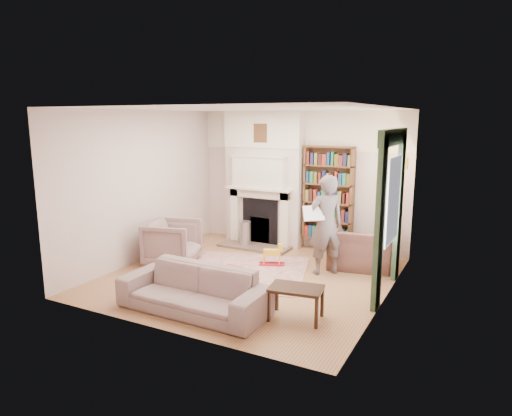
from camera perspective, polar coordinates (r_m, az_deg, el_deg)
The scene contains 25 objects.
floor at distance 7.84m, azimuth -0.85°, elevation -8.59°, with size 4.50×4.50×0.00m, color brown.
ceiling at distance 7.38m, azimuth -0.92°, elevation 12.33°, with size 4.50×4.50×0.00m, color white.
wall_back at distance 9.50m, azimuth 5.60°, elevation 3.56°, with size 4.50×4.50×0.00m, color beige.
wall_front at distance 5.64m, azimuth -11.83°, elevation -1.89°, with size 4.50×4.50×0.00m, color beige.
wall_left at distance 8.76m, azimuth -13.95°, elevation 2.64°, with size 4.50×4.50×0.00m, color beige.
wall_right at distance 6.72m, azimuth 16.23°, elevation 0.00°, with size 4.50×4.50×0.00m, color beige.
fireplace at distance 9.62m, azimuth 0.99°, elevation 3.63°, with size 1.70×0.58×2.80m.
bookcase at distance 9.19m, azimuth 9.03°, elevation 1.80°, with size 1.00×0.24×1.85m, color brown.
window at distance 7.10m, azimuth 16.78°, elevation 0.96°, with size 0.02×0.90×1.30m, color silver.
curtain_left at distance 6.49m, azimuth 15.17°, elevation -2.15°, with size 0.07×0.32×2.40m, color #2A422A.
curtain_right at distance 7.83m, azimuth 17.41°, elevation -0.02°, with size 0.07×0.32×2.40m, color #2A422A.
pelmet at distance 7.02m, azimuth 16.85°, elevation 8.49°, with size 0.09×1.70×0.24m, color #2A422A.
wall_sconce at distance 8.16m, azimuth 17.03°, elevation 5.41°, with size 0.20×0.24×0.24m, color gold, non-canonical shape.
rug at distance 8.16m, azimuth -3.27°, elevation -7.75°, with size 2.64×2.03×0.01m, color beige.
armchair_reading at distance 8.41m, azimuth 12.87°, elevation -4.79°, with size 1.16×1.01×0.75m, color #452A24.
armchair_left at distance 8.53m, azimuth -10.37°, elevation -4.27°, with size 0.87×0.90×0.81m, color gray.
sofa at distance 6.48m, azimuth -7.83°, elevation -10.13°, with size 2.12×0.83×0.62m, color gray.
man_reading at distance 7.86m, azimuth 8.72°, elevation -2.11°, with size 0.63×0.41×1.72m, color #584A46.
newspaper at distance 7.67m, azimuth 7.22°, elevation -0.64°, with size 0.37×0.02×0.26m, color white.
coffee_table at distance 6.24m, azimuth 4.99°, elevation -11.75°, with size 0.70×0.45×0.45m, color #352012, non-canonical shape.
paraffin_heater at distance 9.52m, azimuth -1.37°, elevation -3.28°, with size 0.24×0.24×0.55m, color #A5A7AD.
rocking_horse at distance 8.35m, azimuth 1.99°, elevation -5.85°, with size 0.47×0.19×0.41m, color yellow, non-canonical shape.
board_game at distance 7.62m, azimuth -2.35°, elevation -8.99°, with size 0.32×0.32×0.03m, color #DBD54D.
game_box_lid at distance 8.16m, azimuth -3.00°, elevation -7.53°, with size 0.32×0.21×0.05m, color red.
comic_annuals at distance 7.37m, azimuth -0.81°, elevation -9.75°, with size 0.66×0.73×0.02m.
Camera 1 is at (3.51, -6.48, 2.65)m, focal length 32.00 mm.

